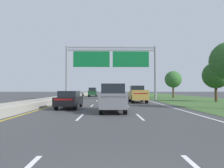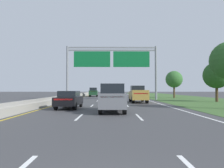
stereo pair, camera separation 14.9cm
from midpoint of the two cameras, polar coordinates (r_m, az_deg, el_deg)
The scene contains 11 objects.
ground_plane at distance 37.44m, azimuth -0.45°, elevation -4.09°, with size 220.00×220.00×0.00m, color #3D3D3F.
lane_striping at distance 36.99m, azimuth -0.45°, elevation -4.11°, with size 11.96×106.00×0.01m.
grass_verge_right at distance 39.96m, azimuth 20.03°, elevation -3.82°, with size 14.00×110.00×0.02m, color #3D602D.
median_barrier_concrete at distance 38.01m, azimuth -10.47°, elevation -3.49°, with size 0.60×110.00×0.85m.
overhead_sign_gantry at distance 34.62m, azimuth 0.05°, elevation 6.20°, with size 15.06×0.42×8.89m.
pickup_truck_gold at distance 27.46m, azimuth 7.27°, elevation -2.79°, with size 2.02×5.41×2.20m.
car_grey_centre_lane_suv at distance 15.79m, azimuth 0.36°, elevation -3.69°, with size 1.93×4.71×2.11m.
car_darkgreen_left_lane_suv at distance 49.42m, azimuth -5.00°, elevation -2.17°, with size 1.97×4.73×2.11m.
car_black_left_lane_sedan at distance 19.08m, azimuth -11.40°, elevation -4.12°, with size 1.92×4.44×1.57m.
roadside_tree_mid at distance 31.87m, azimuth 26.83°, elevation 2.13°, with size 3.59×3.59×5.44m.
roadside_tree_far at distance 43.46m, azimuth 16.73°, elevation 1.22°, with size 3.35×3.35×5.40m.
Camera 2 is at (0.07, -2.41, 1.71)m, focal length 33.38 mm.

